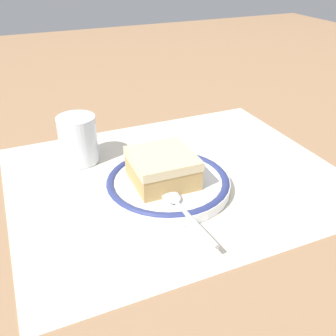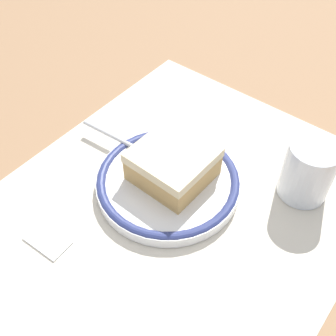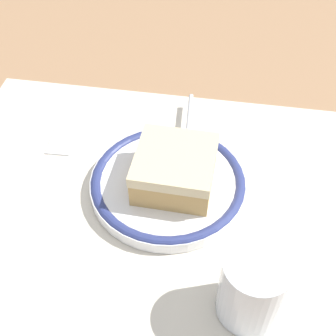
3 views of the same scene
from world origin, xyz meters
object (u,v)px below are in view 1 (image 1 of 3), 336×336
napkin (252,147)px  plate (168,183)px  cup (79,142)px  spoon (178,203)px  cake_slice (162,168)px  sugar_packet (276,185)px

napkin → plate: bearing=17.9°
napkin → cup: bearing=-14.6°
cup → spoon: bearing=113.3°
napkin → cake_slice: bearing=16.9°
napkin → sugar_packet: bearing=71.7°
plate → spoon: bearing=77.8°
cake_slice → napkin: cake_slice is taller
cake_slice → plate: bearing=170.8°
cake_slice → spoon: size_ratio=0.69×
cake_slice → napkin: size_ratio=0.64×
spoon → napkin: spoon is taller
spoon → cup: cup is taller
spoon → sugar_packet: bearing=-178.2°
sugar_packet → plate: bearing=-21.3°
spoon → cup: bearing=-66.7°
sugar_packet → cup: bearing=-38.0°
plate → napkin: bearing=-162.1°
plate → sugar_packet: (-0.15, 0.06, -0.01)m
plate → napkin: plate is taller
cake_slice → spoon: 0.07m
cup → napkin: (-0.28, 0.07, -0.03)m
plate → spoon: size_ratio=1.37×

